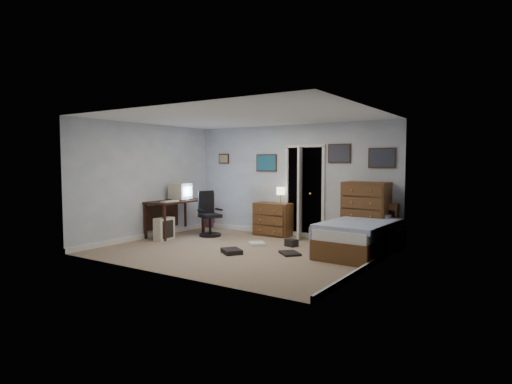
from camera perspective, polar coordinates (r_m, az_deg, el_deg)
floor at (r=8.14m, az=-2.18°, el=-7.90°), size 5.00×4.00×0.02m
computer_desk at (r=9.93m, az=-11.12°, el=-2.14°), size 0.70×1.42×0.80m
crt_monitor at (r=9.93m, az=-10.04°, el=0.10°), size 0.43×0.40×0.39m
keyboard at (r=9.47m, az=-11.42°, el=-1.23°), size 0.18×0.43×0.03m
pc_tower at (r=9.39m, az=-12.14°, el=-4.82°), size 0.24×0.46×0.48m
office_chair at (r=9.73m, az=-6.29°, el=-3.55°), size 0.65×0.65×1.01m
media_stack at (r=10.99m, az=-6.12°, el=-2.38°), size 0.18×0.18×0.90m
low_dresser at (r=9.72m, az=2.28°, el=-3.65°), size 0.85×0.45×0.74m
table_lamp at (r=9.55m, az=3.31°, el=0.06°), size 0.19×0.19×0.36m
doorway at (r=9.76m, az=7.28°, el=0.07°), size 0.96×1.12×2.05m
tall_dresser at (r=8.75m, az=14.44°, el=-2.87°), size 0.88×0.53×1.28m
headboard_bookcase at (r=8.84m, az=15.34°, el=-3.99°), size 0.98×0.30×0.87m
bed at (r=8.05m, az=13.77°, el=-5.81°), size 1.17×2.06×0.66m
wall_posters at (r=9.37m, az=7.74°, el=4.46°), size 4.38×0.04×0.60m
floor_clutter at (r=8.18m, az=0.74°, el=-7.47°), size 1.48×1.53×0.14m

